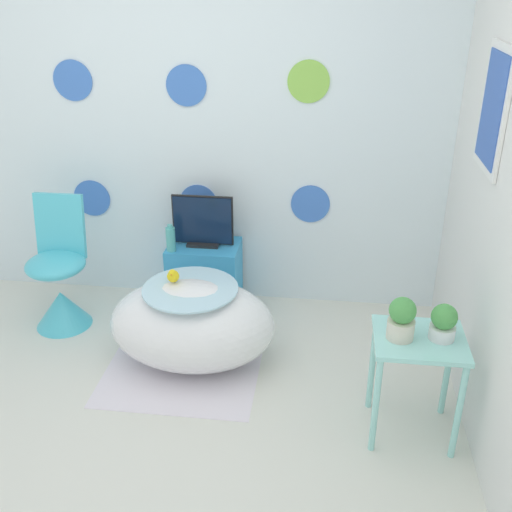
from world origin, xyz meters
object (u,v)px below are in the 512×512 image
at_px(bathtub, 192,324).
at_px(potted_plant_right, 443,322).
at_px(potted_plant_left, 402,319).
at_px(tv, 203,223).
at_px(vase, 171,239).
at_px(chair, 60,287).

xyz_separation_m(bathtub, potted_plant_right, (1.32, -0.45, 0.39)).
relative_size(bathtub, potted_plant_left, 4.57).
distance_m(bathtub, potted_plant_right, 1.45).
distance_m(bathtub, tv, 0.75).
xyz_separation_m(tv, vase, (-0.19, -0.12, -0.07)).
relative_size(bathtub, vase, 5.33).
distance_m(bathtub, chair, 1.00).
relative_size(chair, potted_plant_right, 4.80).
bearing_deg(chair, potted_plant_left, -20.56).
relative_size(vase, potted_plant_left, 0.86).
relative_size(chair, vase, 4.73).
bearing_deg(chair, tv, 20.40).
xyz_separation_m(chair, potted_plant_left, (2.08, -0.78, 0.39)).
relative_size(bathtub, potted_plant_right, 5.41).
bearing_deg(potted_plant_left, chair, 159.44).
relative_size(tv, potted_plant_right, 2.25).
height_order(bathtub, potted_plant_left, potted_plant_left).
bearing_deg(bathtub, potted_plant_right, -18.64).
bearing_deg(potted_plant_left, potted_plant_right, 5.62).
distance_m(bathtub, vase, 0.66).
bearing_deg(bathtub, potted_plant_left, -22.45).
xyz_separation_m(chair, vase, (0.70, 0.22, 0.28)).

